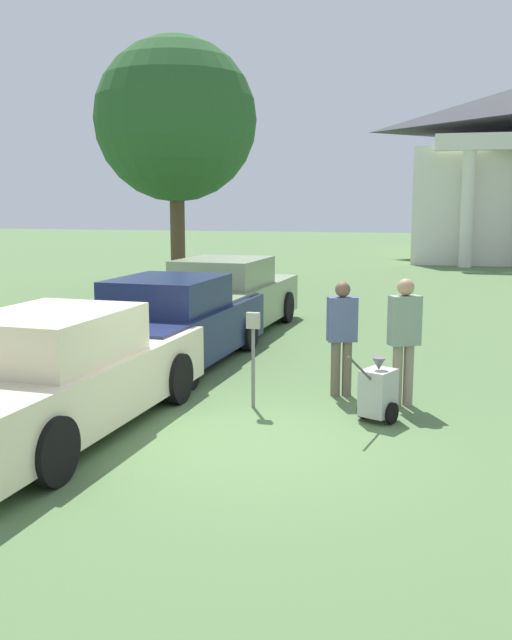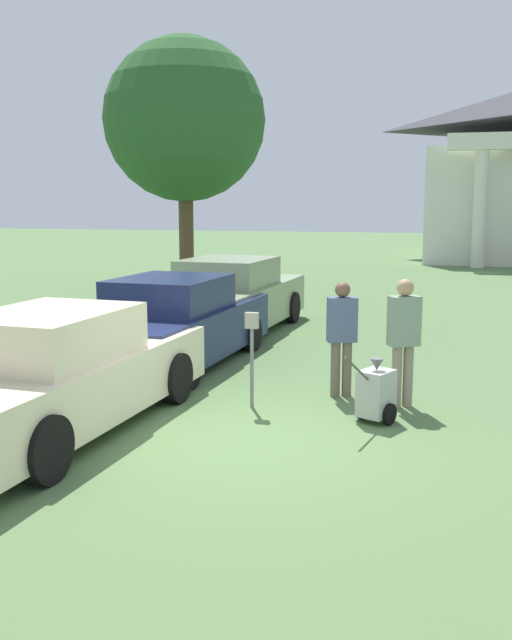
{
  "view_description": "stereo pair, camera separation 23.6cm",
  "coord_description": "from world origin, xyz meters",
  "px_view_note": "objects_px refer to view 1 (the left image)",
  "views": [
    {
      "loc": [
        2.07,
        -7.92,
        2.82
      ],
      "look_at": [
        -0.48,
        2.14,
        1.1
      ],
      "focal_mm": 40.0,
      "sensor_mm": 36.0,
      "label": 1
    },
    {
      "loc": [
        2.3,
        -7.86,
        2.82
      ],
      "look_at": [
        -0.48,
        2.14,
        1.1
      ],
      "focal_mm": 40.0,
      "sensor_mm": 36.0,
      "label": 2
    }
  ],
  "objects_px": {
    "parked_car_cream": "(61,376)",
    "equipment_cart": "(378,392)",
    "parking_meter": "(253,342)",
    "person_supervisor": "(404,334)",
    "person_worker": "(342,332)",
    "parked_car_navy": "(172,325)",
    "parked_car_sage": "(226,298)"
  },
  "relations": [
    {
      "from": "person_worker",
      "to": "parked_car_navy",
      "type": "bearing_deg",
      "value": -42.36
    },
    {
      "from": "parked_car_navy",
      "to": "person_supervisor",
      "type": "bearing_deg",
      "value": -18.64
    },
    {
      "from": "parked_car_cream",
      "to": "parked_car_sage",
      "type": "bearing_deg",
      "value": 92.92
    },
    {
      "from": "parked_car_navy",
      "to": "person_worker",
      "type": "height_order",
      "value": "person_worker"
    },
    {
      "from": "person_supervisor",
      "to": "equipment_cart",
      "type": "distance_m",
      "value": 1.07
    },
    {
      "from": "parked_car_sage",
      "to": "parking_meter",
      "type": "relative_size",
      "value": 3.9
    },
    {
      "from": "person_supervisor",
      "to": "equipment_cart",
      "type": "bearing_deg",
      "value": 41.77
    },
    {
      "from": "parking_meter",
      "to": "person_worker",
      "type": "relative_size",
      "value": 0.79
    },
    {
      "from": "person_worker",
      "to": "person_supervisor",
      "type": "relative_size",
      "value": 0.94
    },
    {
      "from": "parked_car_navy",
      "to": "parked_car_sage",
      "type": "distance_m",
      "value": 3.29
    },
    {
      "from": "parked_car_cream",
      "to": "person_worker",
      "type": "xyz_separation_m",
      "value": [
        3.13,
        2.51,
        0.25
      ]
    },
    {
      "from": "parked_car_sage",
      "to": "equipment_cart",
      "type": "bearing_deg",
      "value": -53.69
    },
    {
      "from": "parked_car_cream",
      "to": "parking_meter",
      "type": "bearing_deg",
      "value": 41.38
    },
    {
      "from": "person_worker",
      "to": "equipment_cart",
      "type": "height_order",
      "value": "person_worker"
    },
    {
      "from": "parked_car_cream",
      "to": "parked_car_sage",
      "type": "height_order",
      "value": "parked_car_sage"
    },
    {
      "from": "person_supervisor",
      "to": "equipment_cart",
      "type": "relative_size",
      "value": 1.8
    },
    {
      "from": "parked_car_sage",
      "to": "person_supervisor",
      "type": "height_order",
      "value": "person_supervisor"
    },
    {
      "from": "person_supervisor",
      "to": "equipment_cart",
      "type": "height_order",
      "value": "person_supervisor"
    },
    {
      "from": "parked_car_navy",
      "to": "person_supervisor",
      "type": "relative_size",
      "value": 2.77
    },
    {
      "from": "parking_meter",
      "to": "person_supervisor",
      "type": "distance_m",
      "value": 2.09
    },
    {
      "from": "parked_car_sage",
      "to": "parking_meter",
      "type": "height_order",
      "value": "parked_car_sage"
    },
    {
      "from": "parked_car_cream",
      "to": "person_supervisor",
      "type": "height_order",
      "value": "person_supervisor"
    },
    {
      "from": "parking_meter",
      "to": "person_supervisor",
      "type": "relative_size",
      "value": 0.75
    },
    {
      "from": "parked_car_cream",
      "to": "equipment_cart",
      "type": "bearing_deg",
      "value": 23.39
    },
    {
      "from": "parked_car_navy",
      "to": "parked_car_sage",
      "type": "relative_size",
      "value": 0.95
    },
    {
      "from": "parked_car_navy",
      "to": "person_worker",
      "type": "distance_m",
      "value": 3.4
    },
    {
      "from": "parked_car_sage",
      "to": "person_supervisor",
      "type": "relative_size",
      "value": 2.91
    },
    {
      "from": "person_worker",
      "to": "person_supervisor",
      "type": "bearing_deg",
      "value": 141.64
    },
    {
      "from": "person_supervisor",
      "to": "parked_car_cream",
      "type": "bearing_deg",
      "value": -0.67
    },
    {
      "from": "parked_car_cream",
      "to": "equipment_cart",
      "type": "xyz_separation_m",
      "value": [
        3.75,
        1.4,
        -0.32
      ]
    },
    {
      "from": "parked_car_cream",
      "to": "parked_car_sage",
      "type": "xyz_separation_m",
      "value": [
        0.0,
        7.1,
        0.05
      ]
    },
    {
      "from": "person_supervisor",
      "to": "person_worker",
      "type": "bearing_deg",
      "value": -47.86
    }
  ]
}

